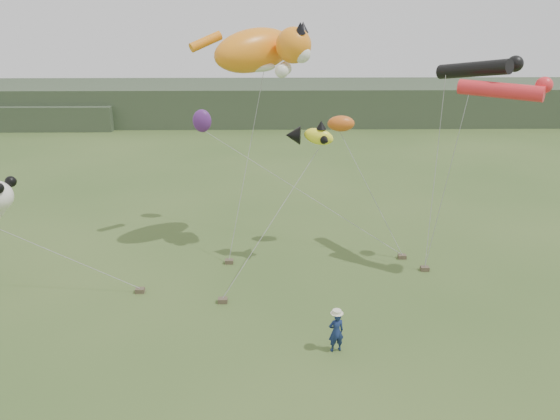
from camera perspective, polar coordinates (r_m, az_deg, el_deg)
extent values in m
plane|color=#385123|center=(20.36, 3.28, -13.82)|extent=(120.00, 120.00, 0.00)
cube|color=#2D3D28|center=(62.62, 0.28, 11.27)|extent=(90.00, 12.00, 4.00)
cube|color=#2D3D28|center=(66.23, -26.94, 8.97)|extent=(25.00, 8.00, 2.50)
imported|color=#15244F|center=(19.68, 5.89, -12.54)|extent=(0.63, 0.49, 1.54)
cube|color=brown|center=(26.35, -5.34, -5.37)|extent=(0.38, 0.30, 0.20)
cube|color=brown|center=(23.00, -6.00, -9.37)|extent=(0.38, 0.30, 0.20)
cube|color=brown|center=(26.42, 14.88, -5.93)|extent=(0.38, 0.30, 0.20)
cube|color=brown|center=(24.39, -14.41, -8.13)|extent=(0.38, 0.30, 0.20)
cube|color=brown|center=(27.40, 12.63, -4.77)|extent=(0.38, 0.30, 0.20)
ellipsoid|color=orange|center=(26.36, -2.70, 16.34)|extent=(4.75, 4.28, 2.47)
sphere|color=orange|center=(25.47, 1.42, 16.83)|extent=(1.60, 1.60, 1.60)
cone|color=black|center=(25.01, 2.13, 18.51)|extent=(0.50, 0.61, 0.60)
cone|color=black|center=(25.91, 2.43, 18.55)|extent=(0.50, 0.58, 0.57)
sphere|color=white|center=(25.24, 2.28, 15.99)|extent=(0.80, 0.80, 0.80)
ellipsoid|color=white|center=(26.14, -2.29, 14.75)|extent=(1.57, 0.78, 0.49)
sphere|color=white|center=(25.00, 0.19, 14.33)|extent=(0.62, 0.62, 0.62)
sphere|color=white|center=(26.25, 0.53, 14.59)|extent=(0.62, 0.62, 0.62)
cylinder|color=orange|center=(27.21, -7.77, 17.04)|extent=(1.66, 1.21, 0.97)
ellipsoid|color=#FFFA2A|center=(24.55, 4.07, 7.67)|extent=(1.51, 0.72, 0.99)
cone|color=black|center=(24.75, 1.36, 7.81)|extent=(0.75, 0.92, 0.85)
cone|color=black|center=(24.45, 4.33, 8.86)|extent=(0.47, 0.47, 0.38)
cone|color=black|center=(24.13, 4.84, 7.20)|extent=(0.50, 0.53, 0.38)
cone|color=black|center=(25.06, 4.63, 7.68)|extent=(0.50, 0.53, 0.38)
cylinder|color=black|center=(25.62, 19.53, 13.68)|extent=(2.53, 3.22, 1.12)
sphere|color=black|center=(25.66, 23.36, 13.85)|extent=(0.69, 0.69, 0.69)
cylinder|color=red|center=(24.54, 22.01, 11.52)|extent=(3.12, 2.43, 0.71)
sphere|color=red|center=(24.65, 25.88, 11.66)|extent=(0.67, 0.67, 0.67)
sphere|color=black|center=(25.02, -26.32, 2.68)|extent=(0.46, 0.46, 0.46)
ellipsoid|color=#D05E1B|center=(26.50, 6.39, 8.97)|extent=(1.30, 0.76, 0.76)
ellipsoid|color=#552272|center=(30.31, -8.15, 9.21)|extent=(1.02, 0.68, 1.24)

